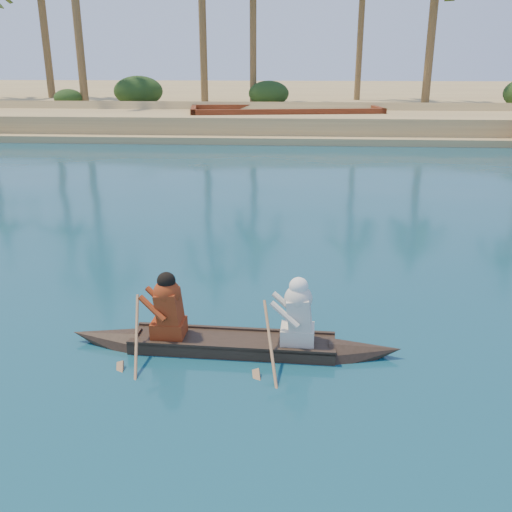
# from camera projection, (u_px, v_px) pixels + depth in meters

# --- Properties ---
(ground) EXTENTS (160.00, 160.00, 0.00)m
(ground) POSITION_uv_depth(u_px,v_px,m) (5.00, 339.00, 9.45)
(ground) COLOR #0B324C
(ground) RESTS_ON ground
(sandy_embankment) EXTENTS (150.00, 51.00, 1.50)m
(sandy_embankment) POSITION_uv_depth(u_px,v_px,m) (245.00, 100.00, 53.41)
(sandy_embankment) COLOR tan
(sandy_embankment) RESTS_ON ground
(palm_grove) EXTENTS (110.00, 14.00, 16.00)m
(palm_grove) POSITION_uv_depth(u_px,v_px,m) (230.00, 2.00, 39.75)
(palm_grove) COLOR #3B551E
(palm_grove) RESTS_ON ground
(shrub_cluster) EXTENTS (100.00, 6.00, 2.40)m
(shrub_cluster) POSITION_uv_depth(u_px,v_px,m) (226.00, 107.00, 38.70)
(shrub_cluster) COLOR #203814
(shrub_cluster) RESTS_ON ground
(canoe) EXTENTS (5.33, 0.92, 1.46)m
(canoe) POSITION_uv_depth(u_px,v_px,m) (232.00, 333.00, 9.03)
(canoe) COLOR #33241B
(canoe) RESTS_ON ground
(barge_mid) EXTENTS (11.69, 5.38, 1.88)m
(barge_mid) POSITION_uv_depth(u_px,v_px,m) (285.00, 123.00, 34.38)
(barge_mid) COLOR maroon
(barge_mid) RESTS_ON ground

